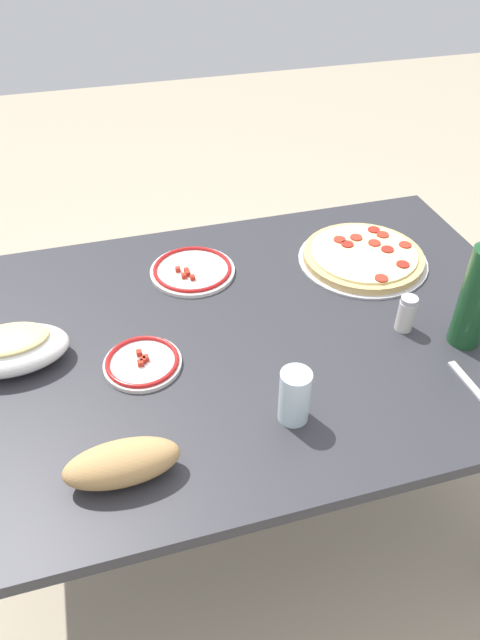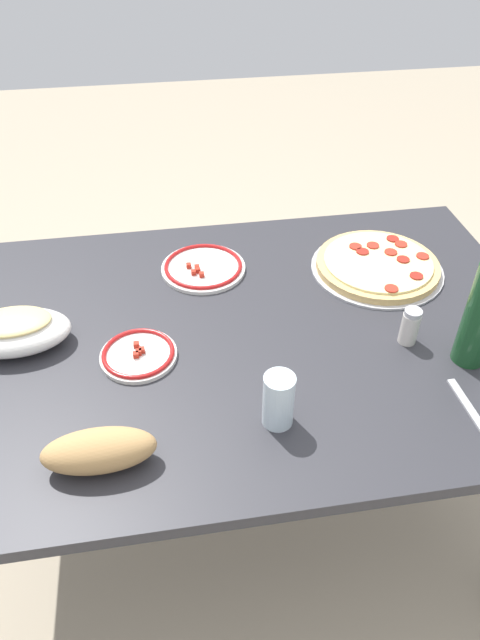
{
  "view_description": "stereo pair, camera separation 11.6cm",
  "coord_description": "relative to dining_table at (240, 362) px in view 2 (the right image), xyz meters",
  "views": [
    {
      "loc": [
        0.27,
        0.95,
        1.56
      ],
      "look_at": [
        0.0,
        0.0,
        0.73
      ],
      "focal_mm": 32.35,
      "sensor_mm": 36.0,
      "label": 1
    },
    {
      "loc": [
        0.16,
        0.98,
        1.56
      ],
      "look_at": [
        0.0,
        0.0,
        0.73
      ],
      "focal_mm": 32.35,
      "sensor_mm": 36.0,
      "label": 2
    }
  ],
  "objects": [
    {
      "name": "dining_table",
      "position": [
        0.0,
        0.0,
        0.0
      ],
      "size": [
        1.42,
        0.94,
        0.7
      ],
      "color": "#2D2D33",
      "rests_on": "ground"
    },
    {
      "name": "side_plate_far",
      "position": [
        0.06,
        -0.25,
        0.11
      ],
      "size": [
        0.22,
        0.22,
        0.02
      ],
      "color": "white",
      "rests_on": "dining_table"
    },
    {
      "name": "ground_plane",
      "position": [
        0.0,
        0.0,
        -0.6
      ],
      "size": [
        8.0,
        8.0,
        0.0
      ],
      "primitive_type": "plane",
      "color": "tan",
      "rests_on": "ground"
    },
    {
      "name": "fork_right",
      "position": [
        -0.41,
        0.31,
        0.1
      ],
      "size": [
        0.02,
        0.17,
        0.0
      ],
      "primitive_type": "cube",
      "rotation": [
        0.0,
        0.0,
        4.75
      ],
      "color": "#B7B7BC",
      "rests_on": "dining_table"
    },
    {
      "name": "spice_shaker",
      "position": [
        -0.36,
        0.09,
        0.14
      ],
      "size": [
        0.04,
        0.04,
        0.09
      ],
      "color": "silver",
      "rests_on": "dining_table"
    },
    {
      "name": "pepperoni_pizza",
      "position": [
        -0.39,
        -0.18,
        0.12
      ],
      "size": [
        0.34,
        0.34,
        0.03
      ],
      "color": "#B7B7BC",
      "rests_on": "dining_table"
    },
    {
      "name": "side_plate_near",
      "position": [
        0.23,
        0.05,
        0.11
      ],
      "size": [
        0.17,
        0.17,
        0.02
      ],
      "color": "white",
      "rests_on": "dining_table"
    },
    {
      "name": "water_glass",
      "position": [
        -0.03,
        0.27,
        0.16
      ],
      "size": [
        0.06,
        0.06,
        0.12
      ],
      "primitive_type": "cylinder",
      "color": "silver",
      "rests_on": "dining_table"
    },
    {
      "name": "bread_loaf",
      "position": [
        0.3,
        0.32,
        0.14
      ],
      "size": [
        0.2,
        0.08,
        0.08
      ],
      "primitive_type": "ellipsoid",
      "color": "tan",
      "rests_on": "dining_table"
    },
    {
      "name": "baked_pasta_dish",
      "position": [
        0.49,
        -0.03,
        0.14
      ],
      "size": [
        0.24,
        0.15,
        0.08
      ],
      "color": "white",
      "rests_on": "dining_table"
    }
  ]
}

